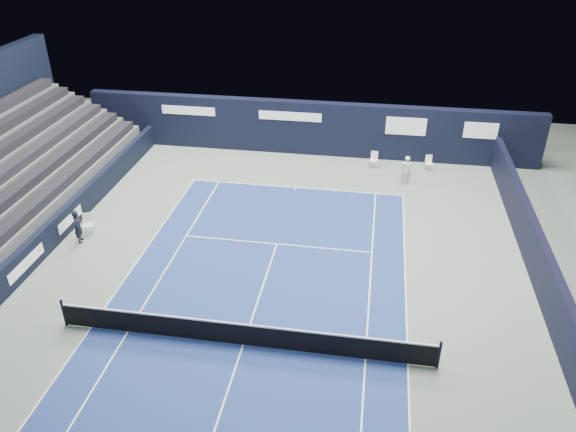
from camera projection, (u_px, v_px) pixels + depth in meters
name	position (u px, v px, depth m)	size (l,w,h in m)	color
ground	(256.00, 308.00, 20.66)	(48.00, 48.00, 0.00)	slate
court_surface	(243.00, 345.00, 18.95)	(10.97, 23.77, 0.01)	navy
enclosure_wall_right	(536.00, 254.00, 22.16)	(0.30, 22.00, 1.80)	black
folding_chair_back_a	(374.00, 157.00, 31.10)	(0.44, 0.47, 0.89)	white
folding_chair_back_b	(429.00, 162.00, 30.81)	(0.45, 0.44, 0.84)	white
line_judge_chair	(88.00, 222.00, 24.99)	(0.55, 0.54, 0.96)	white
line_judge	(78.00, 226.00, 24.24)	(0.56, 0.37, 1.54)	black
court_markings	(243.00, 345.00, 18.95)	(11.03, 23.83, 0.00)	white
tennis_net	(242.00, 334.00, 18.70)	(12.90, 0.10, 1.10)	black
back_sponsor_wall	(308.00, 128.00, 32.29)	(26.00, 0.63, 3.10)	black
side_barrier_left	(66.00, 219.00, 25.10)	(0.33, 22.00, 1.20)	black
tennis_player	(406.00, 170.00, 29.22)	(0.58, 0.80, 1.54)	silver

